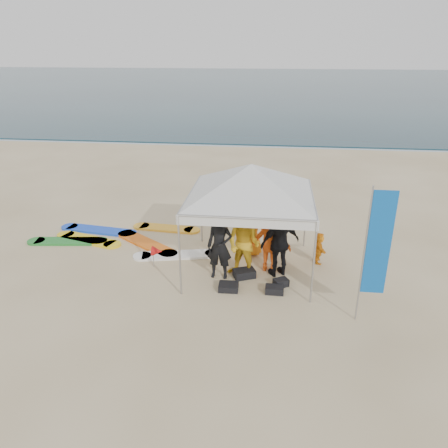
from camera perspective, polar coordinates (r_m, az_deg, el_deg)
ground at (r=10.48m, az=-6.98°, el=-11.33°), size 120.00×120.00×0.00m
ocean at (r=68.70m, az=5.04°, el=17.71°), size 160.00×84.00×0.08m
shoreline_foam at (r=27.34m, az=1.86°, el=10.32°), size 160.00×1.20×0.01m
person_black_a at (r=11.41m, az=-0.58°, el=-2.90°), size 0.68×0.46×1.81m
person_yellow at (r=11.42m, az=2.58°, el=-2.65°), size 1.13×1.02×1.90m
person_orange_a at (r=11.85m, az=6.01°, el=-2.05°), size 1.18×0.70×1.80m
person_black_b at (r=11.60m, az=7.32°, el=-2.45°), size 1.19×0.92×1.89m
person_orange_b at (r=12.69m, az=3.63°, el=-0.55°), size 0.96×0.82×1.68m
person_seated at (r=12.64m, az=12.28°, el=-3.06°), size 0.33×0.86×0.91m
canopy_tent at (r=11.21m, az=3.60°, el=7.79°), size 4.51×4.51×3.40m
feather_flag at (r=9.76m, az=19.33°, el=-2.65°), size 0.54×0.04×3.18m
marker_pennant at (r=12.21m, az=-8.73°, el=-3.54°), size 0.28×0.28×0.64m
gear_pile at (r=11.42m, az=3.67°, el=-7.53°), size 1.80×1.17×0.22m
surfboard_spread at (r=14.24m, az=-12.95°, el=-1.98°), size 5.77×2.75×0.07m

